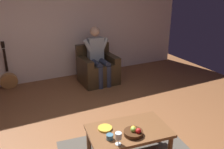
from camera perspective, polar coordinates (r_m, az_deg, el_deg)
The scene contains 9 objects.
wall_back at distance 5.58m, azimuth -13.97°, elevation 12.57°, with size 6.65×0.06×2.73m, color beige.
armchair at distance 5.39m, azimuth -3.52°, elevation 1.33°, with size 0.81×0.73×0.86m.
person_seated at distance 5.24m, azimuth -3.45°, elevation 4.95°, with size 0.61×0.63×1.28m.
coffee_table at distance 3.10m, azimuth 4.06°, elevation -14.01°, with size 1.10×0.73×0.41m.
guitar at distance 5.53m, azimuth -23.76°, elevation -1.00°, with size 0.36×0.29×1.02m.
wine_glass_near at distance 2.76m, azimuth 1.55°, elevation -14.83°, with size 0.08×0.08×0.15m.
fruit_bowl at distance 2.96m, azimuth 5.32°, elevation -13.73°, with size 0.24×0.24×0.11m.
decorative_dish at distance 3.06m, azimuth -1.71°, elevation -12.89°, with size 0.18×0.18×0.02m, color gold.
candle_jar at distance 2.88m, azimuth -0.55°, elevation -14.88°, with size 0.08×0.08×0.07m, color #426F89.
Camera 1 is at (1.20, 2.34, 2.13)m, focal length 37.71 mm.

